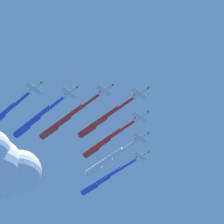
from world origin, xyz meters
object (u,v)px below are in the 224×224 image
(jet_lead, at_px, (100,121))
(jet_port_inner, at_px, (103,142))
(jet_starboard_inner, at_px, (63,121))
(jet_starboard_mid, at_px, (34,121))
(jet_port_outer, at_px, (102,180))
(jet_port_mid, at_px, (105,161))

(jet_lead, xyz_separation_m, jet_port_inner, (2.82, 16.36, 0.40))
(jet_port_inner, distance_m, jet_starboard_inner, 25.05)
(jet_starboard_inner, bearing_deg, jet_starboard_mid, -172.51)
(jet_starboard_inner, height_order, jet_port_outer, jet_port_outer)
(jet_port_mid, distance_m, jet_port_outer, 18.71)
(jet_port_mid, distance_m, jet_starboard_mid, 48.88)
(jet_starboard_inner, xyz_separation_m, jet_port_outer, (22.82, 48.52, 0.76))
(jet_lead, bearing_deg, jet_port_inner, 80.21)
(jet_port_inner, height_order, jet_starboard_mid, jet_port_inner)
(jet_port_outer, bearing_deg, jet_starboard_inner, -115.19)
(jet_starboard_mid, bearing_deg, jet_starboard_inner, 7.49)
(jet_port_mid, xyz_separation_m, jet_port_outer, (-0.36, 18.67, 1.07))
(jet_lead, xyz_separation_m, jet_port_outer, (4.48, 51.51, 2.04))
(jet_lead, bearing_deg, jet_port_mid, 81.62)
(jet_port_inner, relative_size, jet_port_outer, 0.90)
(jet_port_inner, bearing_deg, jet_starboard_inner, -147.73)
(jet_starboard_inner, height_order, jet_starboard_mid, jet_starboard_inner)
(jet_starboard_inner, bearing_deg, jet_port_mid, 52.16)
(jet_starboard_inner, distance_m, jet_port_mid, 37.79)
(jet_port_mid, xyz_separation_m, jet_starboard_mid, (-37.17, -31.68, -2.16))
(jet_starboard_inner, bearing_deg, jet_port_inner, 32.27)
(jet_lead, height_order, jet_port_mid, jet_port_mid)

